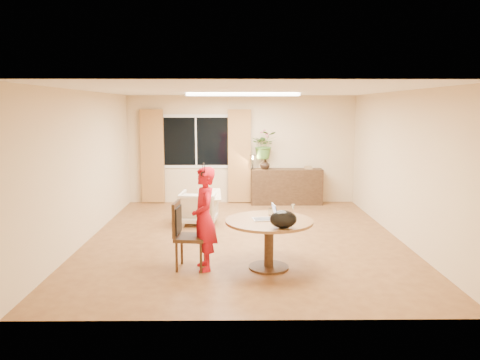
# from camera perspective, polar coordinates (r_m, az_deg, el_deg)

# --- Properties ---
(floor) EXTENTS (6.50, 6.50, 0.00)m
(floor) POSITION_cam_1_polar(r_m,az_deg,el_deg) (8.42, 0.48, -7.12)
(floor) COLOR brown
(floor) RESTS_ON ground
(ceiling) EXTENTS (6.50, 6.50, 0.00)m
(ceiling) POSITION_cam_1_polar(r_m,az_deg,el_deg) (8.10, 0.50, 10.86)
(ceiling) COLOR white
(ceiling) RESTS_ON wall_back
(wall_back) EXTENTS (5.50, 0.00, 5.50)m
(wall_back) POSITION_cam_1_polar(r_m,az_deg,el_deg) (11.39, 0.18, 3.73)
(wall_back) COLOR #D6B68B
(wall_back) RESTS_ON floor
(wall_left) EXTENTS (0.00, 6.50, 6.50)m
(wall_left) POSITION_cam_1_polar(r_m,az_deg,el_deg) (8.56, -18.26, 1.58)
(wall_left) COLOR #D6B68B
(wall_left) RESTS_ON floor
(wall_right) EXTENTS (0.00, 6.50, 6.50)m
(wall_right) POSITION_cam_1_polar(r_m,az_deg,el_deg) (8.66, 19.02, 1.62)
(wall_right) COLOR #D6B68B
(wall_right) RESTS_ON floor
(window) EXTENTS (1.70, 0.03, 1.30)m
(window) POSITION_cam_1_polar(r_m,az_deg,el_deg) (11.39, -5.38, 4.70)
(window) COLOR white
(window) RESTS_ON wall_back
(curtain_left) EXTENTS (0.55, 0.08, 2.25)m
(curtain_left) POSITION_cam_1_polar(r_m,az_deg,el_deg) (11.48, -10.62, 2.84)
(curtain_left) COLOR olive
(curtain_left) RESTS_ON wall_back
(curtain_right) EXTENTS (0.55, 0.08, 2.25)m
(curtain_right) POSITION_cam_1_polar(r_m,az_deg,el_deg) (11.31, -0.07, 2.90)
(curtain_right) COLOR olive
(curtain_right) RESTS_ON wall_back
(ceiling_panel) EXTENTS (2.20, 0.35, 0.05)m
(ceiling_panel) POSITION_cam_1_polar(r_m,az_deg,el_deg) (9.29, 0.36, 10.38)
(ceiling_panel) COLOR white
(ceiling_panel) RESTS_ON ceiling
(dining_table) EXTENTS (1.26, 1.26, 0.72)m
(dining_table) POSITION_cam_1_polar(r_m,az_deg,el_deg) (6.77, 3.55, -6.14)
(dining_table) COLOR brown
(dining_table) RESTS_ON floor
(dining_chair) EXTENTS (0.51, 0.47, 0.98)m
(dining_chair) POSITION_cam_1_polar(r_m,az_deg,el_deg) (6.80, -6.02, -6.75)
(dining_chair) COLOR black
(dining_chair) RESTS_ON floor
(child) EXTENTS (0.61, 0.47, 1.49)m
(child) POSITION_cam_1_polar(r_m,az_deg,el_deg) (6.71, -4.38, -4.73)
(child) COLOR red
(child) RESTS_ON floor
(laptop) EXTENTS (0.38, 0.28, 0.23)m
(laptop) POSITION_cam_1_polar(r_m,az_deg,el_deg) (6.72, 3.00, -3.89)
(laptop) COLOR #B7B7BC
(laptop) RESTS_ON dining_table
(tumbler) EXTENTS (0.09, 0.09, 0.11)m
(tumbler) POSITION_cam_1_polar(r_m,az_deg,el_deg) (7.02, 3.78, -3.88)
(tumbler) COLOR white
(tumbler) RESTS_ON dining_table
(wine_glass) EXTENTS (0.08, 0.08, 0.20)m
(wine_glass) POSITION_cam_1_polar(r_m,az_deg,el_deg) (6.89, 6.50, -3.75)
(wine_glass) COLOR white
(wine_glass) RESTS_ON dining_table
(pot_lid) EXTENTS (0.28, 0.28, 0.04)m
(pot_lid) POSITION_cam_1_polar(r_m,az_deg,el_deg) (7.03, 5.27, -4.16)
(pot_lid) COLOR white
(pot_lid) RESTS_ON dining_table
(handbag) EXTENTS (0.38, 0.24, 0.24)m
(handbag) POSITION_cam_1_polar(r_m,az_deg,el_deg) (6.27, 5.30, -4.79)
(handbag) COLOR black
(handbag) RESTS_ON dining_table
(armchair) EXTENTS (0.77, 0.79, 0.66)m
(armchair) POSITION_cam_1_polar(r_m,az_deg,el_deg) (9.40, -5.06, -3.37)
(armchair) COLOR beige
(armchair) RESTS_ON floor
(throw) EXTENTS (0.49, 0.58, 0.03)m
(throw) POSITION_cam_1_polar(r_m,az_deg,el_deg) (9.30, -3.76, -1.32)
(throw) COLOR beige
(throw) RESTS_ON armchair
(sideboard) EXTENTS (1.70, 0.42, 0.85)m
(sideboard) POSITION_cam_1_polar(r_m,az_deg,el_deg) (11.33, 5.70, -0.80)
(sideboard) COLOR black
(sideboard) RESTS_ON floor
(vase) EXTENTS (0.27, 0.27, 0.25)m
(vase) POSITION_cam_1_polar(r_m,az_deg,el_deg) (11.20, 3.06, 1.97)
(vase) COLOR black
(vase) RESTS_ON sideboard
(bouquet) EXTENTS (0.62, 0.55, 0.66)m
(bouquet) POSITION_cam_1_polar(r_m,az_deg,el_deg) (11.16, 2.97, 4.28)
(bouquet) COLOR #356726
(bouquet) RESTS_ON vase
(book_stack) EXTENTS (0.19, 0.14, 0.08)m
(book_stack) POSITION_cam_1_polar(r_m,az_deg,el_deg) (11.33, 8.34, 1.53)
(book_stack) COLOR #916F4A
(book_stack) RESTS_ON sideboard
(desk_lamp) EXTENTS (0.19, 0.19, 0.36)m
(desk_lamp) POSITION_cam_1_polar(r_m,az_deg,el_deg) (11.13, 1.56, 2.23)
(desk_lamp) COLOR black
(desk_lamp) RESTS_ON sideboard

